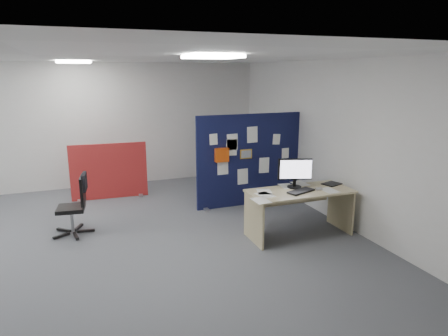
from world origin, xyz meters
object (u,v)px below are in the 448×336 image
object	(u,v)px
navy_divider	(249,160)
red_divider	(109,172)
main_desk	(298,201)
office_chair	(77,201)
monitor_main	(295,172)

from	to	relation	value
navy_divider	red_divider	world-z (taller)	navy_divider
main_desk	red_divider	xyz separation A→B (m)	(-2.59, 2.94, -0.00)
red_divider	navy_divider	bearing A→B (deg)	-25.13
navy_divider	office_chair	bearing A→B (deg)	-172.75
monitor_main	office_chair	bearing A→B (deg)	179.70
red_divider	office_chair	distance (m)	1.83
navy_divider	main_desk	distance (m)	1.65
navy_divider	red_divider	distance (m)	2.82
navy_divider	office_chair	xyz separation A→B (m)	(-3.10, -0.39, -0.33)
navy_divider	main_desk	xyz separation A→B (m)	(0.12, -1.61, -0.32)
red_divider	office_chair	world-z (taller)	red_divider
monitor_main	office_chair	size ratio (longest dim) A/B	0.54
red_divider	office_chair	size ratio (longest dim) A/B	1.56
office_chair	red_divider	bearing A→B (deg)	77.23
navy_divider	office_chair	size ratio (longest dim) A/B	2.21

